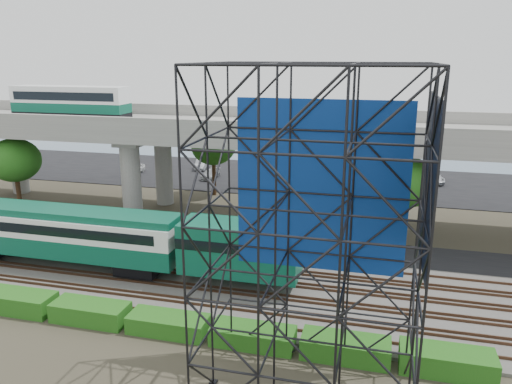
# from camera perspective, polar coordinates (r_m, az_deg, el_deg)

# --- Properties ---
(ground) EXTENTS (140.00, 140.00, 0.00)m
(ground) POSITION_cam_1_polar(r_m,az_deg,el_deg) (33.90, -8.50, -11.68)
(ground) COLOR #474233
(ground) RESTS_ON ground
(ballast_bed) EXTENTS (90.00, 12.00, 0.20)m
(ballast_bed) POSITION_cam_1_polar(r_m,az_deg,el_deg) (35.51, -7.24, -10.15)
(ballast_bed) COLOR slate
(ballast_bed) RESTS_ON ground
(service_road) EXTENTS (90.00, 5.00, 0.08)m
(service_road) POSITION_cam_1_polar(r_m,az_deg,el_deg) (42.89, -3.07, -5.53)
(service_road) COLOR black
(service_road) RESTS_ON ground
(parking_lot) EXTENTS (90.00, 18.00, 0.08)m
(parking_lot) POSITION_cam_1_polar(r_m,az_deg,el_deg) (64.70, 3.17, 1.68)
(parking_lot) COLOR black
(parking_lot) RESTS_ON ground
(harbor_water) EXTENTS (140.00, 40.00, 0.03)m
(harbor_water) POSITION_cam_1_polar(r_m,az_deg,el_deg) (85.93, 6.08, 5.02)
(harbor_water) COLOR slate
(harbor_water) RESTS_ON ground
(rail_tracks) EXTENTS (90.00, 9.52, 0.16)m
(rail_tracks) POSITION_cam_1_polar(r_m,az_deg,el_deg) (35.43, -7.25, -9.88)
(rail_tracks) COLOR #472D1E
(rail_tracks) RESTS_ON ballast_bed
(commuter_train) EXTENTS (29.30, 3.06, 4.30)m
(commuter_train) POSITION_cam_1_polar(r_m,az_deg,el_deg) (38.21, -19.24, -4.53)
(commuter_train) COLOR black
(commuter_train) RESTS_ON rail_tracks
(overpass) EXTENTS (80.00, 12.00, 12.40)m
(overpass) POSITION_cam_1_polar(r_m,az_deg,el_deg) (46.26, -2.73, 6.51)
(overpass) COLOR #9E9B93
(overpass) RESTS_ON ground
(scaffold_tower) EXTENTS (9.36, 6.36, 15.00)m
(scaffold_tower) POSITION_cam_1_polar(r_m,az_deg,el_deg) (21.37, 6.23, -6.27)
(scaffold_tower) COLOR black
(scaffold_tower) RESTS_ON ground
(hedge_strip) EXTENTS (34.60, 1.80, 1.20)m
(hedge_strip) POSITION_cam_1_polar(r_m,az_deg,el_deg) (29.82, -9.98, -14.56)
(hedge_strip) COLOR #164E12
(hedge_strip) RESTS_ON ground
(trees) EXTENTS (40.94, 16.94, 7.69)m
(trees) POSITION_cam_1_polar(r_m,az_deg,el_deg) (47.97, -6.47, 3.54)
(trees) COLOR #382314
(trees) RESTS_ON ground
(suv) EXTENTS (4.80, 3.39, 1.22)m
(suv) POSITION_cam_1_polar(r_m,az_deg,el_deg) (50.39, -21.50, -2.62)
(suv) COLOR black
(suv) RESTS_ON service_road
(parked_cars) EXTENTS (40.31, 9.46, 1.32)m
(parked_cars) POSITION_cam_1_polar(r_m,az_deg,el_deg) (64.19, 3.94, 2.16)
(parked_cars) COLOR silver
(parked_cars) RESTS_ON parking_lot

